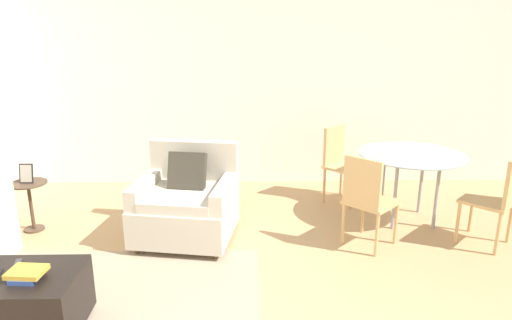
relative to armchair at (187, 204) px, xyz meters
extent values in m
cube|color=white|center=(0.58, 1.72, 1.02)|extent=(12.00, 0.06, 2.75)
cube|color=gray|center=(-0.45, -1.06, -0.35)|extent=(2.28, 1.50, 0.00)
cube|color=beige|center=(-0.45, -1.31, -0.35)|extent=(2.24, 0.05, 0.00)
cube|color=beige|center=(-0.45, -1.14, -0.35)|extent=(2.24, 0.05, 0.00)
cube|color=beige|center=(-0.45, -0.97, -0.35)|extent=(2.24, 0.05, 0.00)
cube|color=beige|center=(-0.45, -0.81, -0.35)|extent=(2.24, 0.05, 0.00)
cube|color=beige|center=(-0.45, -0.64, -0.35)|extent=(2.24, 0.05, 0.00)
cube|color=beige|center=(-0.45, -0.47, -0.35)|extent=(2.24, 0.05, 0.00)
cube|color=beige|center=(-0.01, -0.05, -0.12)|extent=(1.04, 1.00, 0.35)
cube|color=beige|center=(-0.01, -0.08, 0.11)|extent=(0.78, 0.84, 0.10)
cube|color=beige|center=(0.05, 0.32, 0.31)|extent=(0.91, 0.27, 0.50)
cube|color=beige|center=(-0.40, 0.02, 0.16)|extent=(0.25, 0.80, 0.20)
cube|color=beige|center=(0.38, -0.11, 0.16)|extent=(0.25, 0.80, 0.20)
cylinder|color=brown|center=(-0.43, -0.33, -0.32)|extent=(0.05, 0.05, 0.06)
cylinder|color=brown|center=(0.30, -0.45, -0.32)|extent=(0.05, 0.05, 0.06)
cylinder|color=brown|center=(-0.32, 0.36, -0.32)|extent=(0.05, 0.05, 0.06)
cylinder|color=brown|center=(0.42, 0.24, -0.32)|extent=(0.05, 0.05, 0.06)
cube|color=#383328|center=(0.01, 0.06, 0.32)|extent=(0.39, 0.26, 0.38)
cube|color=black|center=(-0.90, -1.47, -0.11)|extent=(0.72, 0.57, 0.40)
cylinder|color=black|center=(-1.21, -1.24, -0.33)|extent=(0.04, 0.04, 0.04)
cylinder|color=black|center=(-0.59, -1.24, -0.33)|extent=(0.04, 0.04, 0.04)
cube|color=#2D478C|center=(-0.85, -1.52, 0.10)|extent=(0.18, 0.18, 0.03)
cube|color=gold|center=(-0.85, -1.51, 0.14)|extent=(0.24, 0.20, 0.03)
cube|color=#333338|center=(-1.00, -1.34, 0.09)|extent=(0.08, 0.16, 0.01)
cylinder|color=#4C3828|center=(-1.62, 0.19, 0.16)|extent=(0.37, 0.37, 0.02)
cylinder|color=#4C3828|center=(-1.62, 0.19, -0.09)|extent=(0.04, 0.04, 0.48)
cylinder|color=#4C3828|center=(-1.62, 0.19, -0.34)|extent=(0.20, 0.20, 0.02)
cube|color=black|center=(-1.62, 0.19, 0.26)|extent=(0.14, 0.05, 0.20)
cube|color=#B2A893|center=(-1.62, 0.18, 0.26)|extent=(0.11, 0.04, 0.17)
cube|color=black|center=(-1.62, 0.22, 0.21)|extent=(0.02, 0.04, 0.09)
cylinder|color=#99A8AD|center=(2.32, 0.36, 0.39)|extent=(1.11, 1.11, 0.01)
cylinder|color=#99999E|center=(2.11, 0.15, 0.02)|extent=(0.04, 0.04, 0.74)
cylinder|color=#99999E|center=(2.54, 0.15, 0.02)|extent=(0.04, 0.04, 0.74)
cylinder|color=#99999E|center=(2.11, 0.58, 0.02)|extent=(0.04, 0.04, 0.74)
cylinder|color=#99999E|center=(2.54, 0.58, 0.02)|extent=(0.04, 0.04, 0.74)
cube|color=tan|center=(1.77, -0.19, 0.08)|extent=(0.59, 0.59, 0.03)
cube|color=tan|center=(1.63, -0.33, 0.32)|extent=(0.29, 0.29, 0.45)
cylinder|color=tan|center=(2.02, -0.19, -0.14)|extent=(0.03, 0.03, 0.42)
cylinder|color=tan|center=(1.77, 0.06, -0.14)|extent=(0.03, 0.03, 0.42)
cylinder|color=tan|center=(1.77, -0.45, -0.14)|extent=(0.03, 0.03, 0.42)
cylinder|color=tan|center=(1.51, -0.19, -0.14)|extent=(0.03, 0.03, 0.42)
cube|color=tan|center=(2.88, -0.19, 0.08)|extent=(0.59, 0.59, 0.03)
cylinder|color=tan|center=(2.88, 0.06, -0.14)|extent=(0.03, 0.03, 0.42)
cylinder|color=tan|center=(2.62, -0.19, -0.14)|extent=(0.03, 0.03, 0.42)
cylinder|color=tan|center=(3.13, -0.19, -0.14)|extent=(0.03, 0.03, 0.42)
cylinder|color=tan|center=(2.88, -0.45, -0.14)|extent=(0.03, 0.03, 0.42)
cube|color=tan|center=(1.77, 0.92, 0.08)|extent=(0.59, 0.59, 0.03)
cube|color=tan|center=(1.63, 1.05, 0.32)|extent=(0.29, 0.29, 0.45)
cylinder|color=tan|center=(1.77, 0.66, -0.14)|extent=(0.03, 0.03, 0.42)
cylinder|color=tan|center=(2.02, 0.92, -0.14)|extent=(0.03, 0.03, 0.42)
cylinder|color=tan|center=(1.51, 0.92, -0.14)|extent=(0.03, 0.03, 0.42)
cylinder|color=tan|center=(1.77, 1.17, -0.14)|extent=(0.03, 0.03, 0.42)
camera|label=1|loc=(0.60, -4.19, 1.67)|focal=32.00mm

